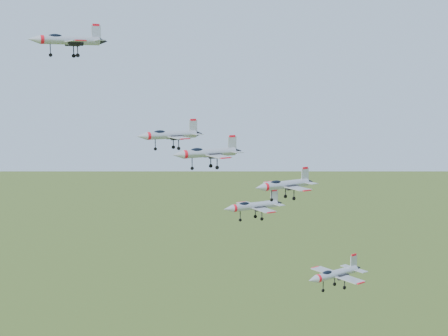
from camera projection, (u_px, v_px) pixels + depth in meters
name	position (u px, v px, depth m)	size (l,w,h in m)	color
jet_lead	(68.00, 40.00, 104.93)	(13.68, 11.44, 3.66)	#A6AAB3
jet_left_high	(170.00, 135.00, 102.01)	(11.80, 9.86, 3.16)	#A6AAB3
jet_right_high	(207.00, 153.00, 85.15)	(10.70, 8.93, 2.86)	#A6AAB3
jet_left_low	(253.00, 206.00, 111.45)	(12.36, 10.34, 3.31)	#A6AAB3
jet_right_low	(284.00, 185.00, 103.10)	(12.20, 10.31, 3.29)	#A6AAB3
jet_trail	(335.00, 274.00, 114.97)	(13.64, 11.60, 3.71)	#A6AAB3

